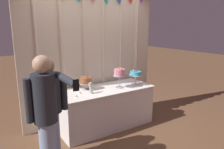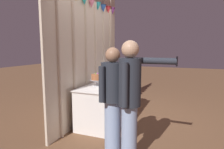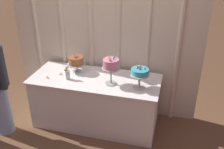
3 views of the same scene
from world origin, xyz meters
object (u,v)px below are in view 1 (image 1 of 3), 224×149
at_px(cake_table, 105,107).
at_px(cake_display_center, 119,73).
at_px(flower_vase, 91,88).
at_px(tealight_near_left, 80,93).
at_px(cake_display_leftmost, 86,81).
at_px(guest_man_pink_jacket, 46,112).
at_px(tealight_far_left, 76,96).
at_px(cake_display_rightmost, 135,74).
at_px(guest_man_dark_suit, 50,108).

height_order(cake_table, cake_display_center, cake_display_center).
bearing_deg(flower_vase, tealight_near_left, 146.69).
relative_size(cake_display_leftmost, flower_vase, 1.37).
bearing_deg(cake_display_leftmost, guest_man_pink_jacket, -136.22).
relative_size(tealight_far_left, guest_man_pink_jacket, 0.02).
relative_size(cake_display_rightmost, guest_man_dark_suit, 0.21).
height_order(cake_display_center, tealight_far_left, cake_display_center).
relative_size(cake_display_center, flower_vase, 2.01).
bearing_deg(tealight_far_left, cake_display_center, 4.20).
relative_size(cake_display_center, cake_display_rightmost, 1.26).
xyz_separation_m(tealight_near_left, guest_man_dark_suit, (-0.69, -0.52, 0.05)).
bearing_deg(guest_man_pink_jacket, cake_table, 31.49).
xyz_separation_m(flower_vase, guest_man_dark_suit, (-0.85, -0.42, -0.04)).
bearing_deg(tealight_far_left, guest_man_dark_suit, -146.37).
bearing_deg(tealight_near_left, cake_display_center, -6.02).
relative_size(cake_display_rightmost, tealight_near_left, 6.28).
height_order(cake_display_rightmost, guest_man_pink_jacket, guest_man_pink_jacket).
xyz_separation_m(cake_display_center, cake_display_rightmost, (0.39, -0.00, -0.07)).
bearing_deg(cake_display_rightmost, cake_table, 171.50).
distance_m(cake_table, guest_man_dark_suit, 1.40).
bearing_deg(tealight_near_left, tealight_far_left, -132.05).
xyz_separation_m(flower_vase, tealight_far_left, (-0.29, -0.05, -0.08)).
xyz_separation_m(cake_display_rightmost, guest_man_dark_suit, (-1.87, -0.44, -0.16)).
xyz_separation_m(flower_vase, tealight_near_left, (-0.16, 0.10, -0.09)).
relative_size(cake_display_leftmost, guest_man_dark_suit, 0.18).
bearing_deg(guest_man_pink_jacket, cake_display_center, 24.52).
relative_size(cake_display_rightmost, tealight_far_left, 8.80).
distance_m(cake_display_center, guest_man_pink_jacket, 1.78).
bearing_deg(cake_display_leftmost, tealight_far_left, -136.50).
bearing_deg(cake_display_rightmost, tealight_far_left, -177.16).
distance_m(guest_man_dark_suit, guest_man_pink_jacket, 0.34).
bearing_deg(cake_table, cake_display_rightmost, -8.50).
distance_m(cake_display_rightmost, guest_man_dark_suit, 1.92).
bearing_deg(cake_table, tealight_far_left, -166.27).
bearing_deg(tealight_far_left, tealight_near_left, 47.95).
bearing_deg(guest_man_dark_suit, cake_table, 23.61).
height_order(cake_table, cake_display_leftmost, cake_display_leftmost).
bearing_deg(guest_man_dark_suit, cake_display_leftmost, 37.58).
bearing_deg(guest_man_pink_jacket, flower_vase, 35.85).
bearing_deg(cake_display_center, cake_display_leftmost, 157.91).
bearing_deg(cake_display_leftmost, flower_vase, -96.70).
xyz_separation_m(tealight_far_left, tealight_near_left, (0.14, 0.15, -0.00)).
distance_m(cake_display_leftmost, flower_vase, 0.27).
height_order(cake_display_rightmost, tealight_near_left, cake_display_rightmost).
bearing_deg(cake_display_center, tealight_near_left, 173.98).
bearing_deg(cake_display_rightmost, flower_vase, -178.93).
bearing_deg(cake_display_center, cake_table, 160.05).
xyz_separation_m(cake_display_leftmost, flower_vase, (-0.03, -0.26, -0.07)).
height_order(cake_display_leftmost, cake_display_rightmost, cake_display_rightmost).
height_order(guest_man_dark_suit, guest_man_pink_jacket, guest_man_pink_jacket).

